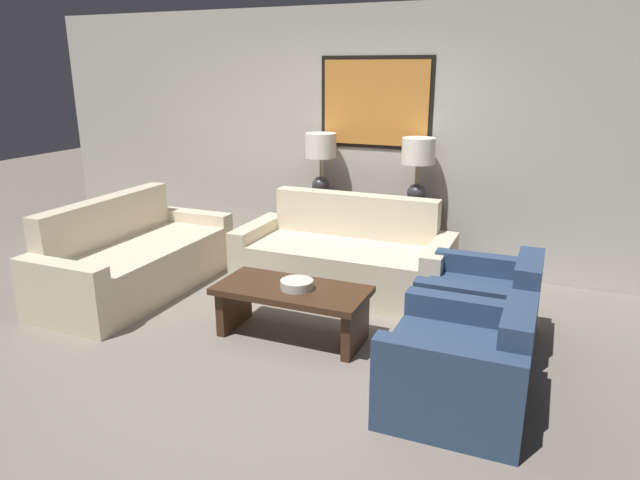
{
  "coord_description": "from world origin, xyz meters",
  "views": [
    {
      "loc": [
        1.78,
        -3.41,
        2.04
      ],
      "look_at": [
        -0.0,
        0.83,
        0.65
      ],
      "focal_mm": 32.0,
      "sensor_mm": 36.0,
      "label": 1
    }
  ],
  "objects_px": {
    "couch_by_back_wall": "(344,259)",
    "decorative_bowl": "(297,284)",
    "armchair_near_camera": "(461,369)",
    "console_table": "(366,234)",
    "table_lamp_left": "(321,154)",
    "table_lamp_right": "(418,160)",
    "couch_by_side": "(135,260)",
    "armchair_near_back_wall": "(482,310)",
    "coffee_table": "(292,301)"
  },
  "relations": [
    {
      "from": "couch_by_side",
      "to": "decorative_bowl",
      "type": "bearing_deg",
      "value": -10.62
    },
    {
      "from": "coffee_table",
      "to": "table_lamp_left",
      "type": "bearing_deg",
      "value": 105.81
    },
    {
      "from": "couch_by_side",
      "to": "table_lamp_left",
      "type": "bearing_deg",
      "value": 47.63
    },
    {
      "from": "couch_by_back_wall",
      "to": "table_lamp_right",
      "type": "bearing_deg",
      "value": 51.31
    },
    {
      "from": "table_lamp_left",
      "to": "decorative_bowl",
      "type": "height_order",
      "value": "table_lamp_left"
    },
    {
      "from": "armchair_near_camera",
      "to": "console_table",
      "type": "bearing_deg",
      "value": 121.18
    },
    {
      "from": "console_table",
      "to": "armchair_near_back_wall",
      "type": "xyz_separation_m",
      "value": [
        1.37,
        -1.3,
        -0.09
      ]
    },
    {
      "from": "decorative_bowl",
      "to": "couch_by_back_wall",
      "type": "bearing_deg",
      "value": 91.9
    },
    {
      "from": "table_lamp_left",
      "to": "armchair_near_camera",
      "type": "xyz_separation_m",
      "value": [
        1.88,
        -2.26,
        -0.91
      ]
    },
    {
      "from": "table_lamp_left",
      "to": "coffee_table",
      "type": "distance_m",
      "value": 2.05
    },
    {
      "from": "couch_by_back_wall",
      "to": "couch_by_side",
      "type": "xyz_separation_m",
      "value": [
        -1.83,
        -0.8,
        0.0
      ]
    },
    {
      "from": "console_table",
      "to": "coffee_table",
      "type": "height_order",
      "value": "console_table"
    },
    {
      "from": "couch_by_back_wall",
      "to": "armchair_near_camera",
      "type": "relative_size",
      "value": 2.26
    },
    {
      "from": "couch_by_side",
      "to": "decorative_bowl",
      "type": "xyz_separation_m",
      "value": [
        1.86,
        -0.35,
        0.16
      ]
    },
    {
      "from": "couch_by_side",
      "to": "armchair_near_back_wall",
      "type": "relative_size",
      "value": 2.26
    },
    {
      "from": "couch_by_side",
      "to": "decorative_bowl",
      "type": "relative_size",
      "value": 7.86
    },
    {
      "from": "couch_by_back_wall",
      "to": "armchair_near_back_wall",
      "type": "distance_m",
      "value": 1.52
    },
    {
      "from": "table_lamp_left",
      "to": "table_lamp_right",
      "type": "distance_m",
      "value": 1.03
    },
    {
      "from": "console_table",
      "to": "coffee_table",
      "type": "xyz_separation_m",
      "value": [
        -0.01,
        -1.78,
        -0.06
      ]
    },
    {
      "from": "couch_by_back_wall",
      "to": "decorative_bowl",
      "type": "xyz_separation_m",
      "value": [
        0.04,
        -1.15,
        0.16
      ]
    },
    {
      "from": "table_lamp_right",
      "to": "couch_by_side",
      "type": "relative_size",
      "value": 0.33
    },
    {
      "from": "coffee_table",
      "to": "decorative_bowl",
      "type": "relative_size",
      "value": 4.63
    },
    {
      "from": "couch_by_side",
      "to": "coffee_table",
      "type": "bearing_deg",
      "value": -10.66
    },
    {
      "from": "table_lamp_right",
      "to": "couch_by_side",
      "type": "height_order",
      "value": "table_lamp_right"
    },
    {
      "from": "console_table",
      "to": "table_lamp_left",
      "type": "distance_m",
      "value": 0.96
    },
    {
      "from": "couch_by_back_wall",
      "to": "decorative_bowl",
      "type": "distance_m",
      "value": 1.16
    },
    {
      "from": "armchair_near_back_wall",
      "to": "couch_by_side",
      "type": "bearing_deg",
      "value": -177.47
    },
    {
      "from": "table_lamp_left",
      "to": "console_table",
      "type": "bearing_deg",
      "value": 0.0
    },
    {
      "from": "table_lamp_right",
      "to": "armchair_near_back_wall",
      "type": "distance_m",
      "value": 1.8
    },
    {
      "from": "coffee_table",
      "to": "decorative_bowl",
      "type": "bearing_deg",
      "value": -9.0
    },
    {
      "from": "table_lamp_left",
      "to": "decorative_bowl",
      "type": "distance_m",
      "value": 2.01
    },
    {
      "from": "console_table",
      "to": "decorative_bowl",
      "type": "height_order",
      "value": "console_table"
    },
    {
      "from": "table_lamp_left",
      "to": "armchair_near_back_wall",
      "type": "bearing_deg",
      "value": -34.56
    },
    {
      "from": "console_table",
      "to": "couch_by_back_wall",
      "type": "height_order",
      "value": "couch_by_back_wall"
    },
    {
      "from": "table_lamp_left",
      "to": "couch_by_back_wall",
      "type": "relative_size",
      "value": 0.33
    },
    {
      "from": "couch_by_side",
      "to": "armchair_near_camera",
      "type": "height_order",
      "value": "couch_by_side"
    },
    {
      "from": "console_table",
      "to": "table_lamp_left",
      "type": "xyz_separation_m",
      "value": [
        -0.51,
        0.0,
        0.81
      ]
    },
    {
      "from": "couch_by_side",
      "to": "armchair_near_back_wall",
      "type": "bearing_deg",
      "value": 2.53
    },
    {
      "from": "decorative_bowl",
      "to": "armchair_near_camera",
      "type": "relative_size",
      "value": 0.29
    },
    {
      "from": "console_table",
      "to": "armchair_near_back_wall",
      "type": "height_order",
      "value": "console_table"
    },
    {
      "from": "table_lamp_left",
      "to": "armchair_near_back_wall",
      "type": "height_order",
      "value": "table_lamp_left"
    },
    {
      "from": "console_table",
      "to": "table_lamp_left",
      "type": "bearing_deg",
      "value": 180.0
    },
    {
      "from": "console_table",
      "to": "table_lamp_right",
      "type": "bearing_deg",
      "value": 0.0
    },
    {
      "from": "console_table",
      "to": "couch_by_back_wall",
      "type": "bearing_deg",
      "value": -90.0
    },
    {
      "from": "table_lamp_left",
      "to": "couch_by_side",
      "type": "distance_m",
      "value": 2.14
    },
    {
      "from": "console_table",
      "to": "table_lamp_right",
      "type": "distance_m",
      "value": 0.96
    },
    {
      "from": "couch_by_back_wall",
      "to": "coffee_table",
      "type": "bearing_deg",
      "value": -90.48
    },
    {
      "from": "couch_by_back_wall",
      "to": "armchair_near_back_wall",
      "type": "xyz_separation_m",
      "value": [
        1.37,
        -0.66,
        -0.02
      ]
    },
    {
      "from": "table_lamp_left",
      "to": "armchair_near_back_wall",
      "type": "xyz_separation_m",
      "value": [
        1.88,
        -1.3,
        -0.91
      ]
    },
    {
      "from": "couch_by_back_wall",
      "to": "decorative_bowl",
      "type": "bearing_deg",
      "value": -88.1
    }
  ]
}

